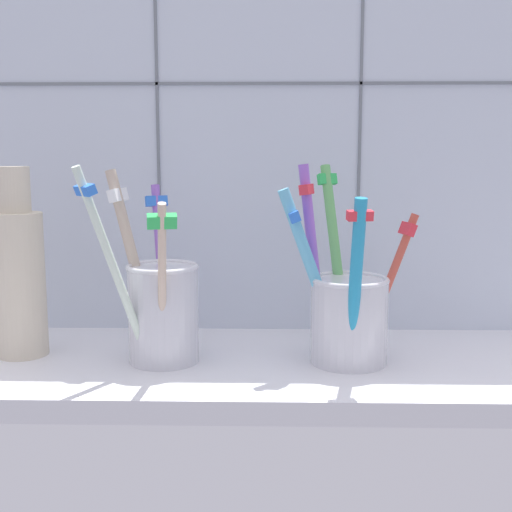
{
  "coord_description": "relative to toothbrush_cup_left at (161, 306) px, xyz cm",
  "views": [
    {
      "loc": [
        1.4,
        -61.2,
        21.37
      ],
      "look_at": [
        0.0,
        -0.68,
        11.96
      ],
      "focal_mm": 47.24,
      "sensor_mm": 36.0,
      "label": 1
    }
  ],
  "objects": [
    {
      "name": "counter_slab",
      "position": [
        8.82,
        0.74,
        -6.31
      ],
      "size": [
        64.0,
        22.0,
        2.0
      ],
      "primitive_type": "cube",
      "color": "silver",
      "rests_on": "ground"
    },
    {
      "name": "tile_wall_back",
      "position": [
        8.82,
        12.74,
        15.19
      ],
      "size": [
        64.0,
        2.2,
        45.0
      ],
      "color": "silver",
      "rests_on": "ground"
    },
    {
      "name": "toothbrush_cup_left",
      "position": [
        0.0,
        0.0,
        0.0
      ],
      "size": [
        9.84,
        12.14,
        18.33
      ],
      "color": "silver",
      "rests_on": "counter_slab"
    },
    {
      "name": "toothbrush_cup_right",
      "position": [
        17.18,
        0.06,
        -0.33
      ],
      "size": [
        13.16,
        11.68,
        18.29
      ],
      "color": "silver",
      "rests_on": "counter_slab"
    },
    {
      "name": "ceramic_vase",
      "position": [
        -13.72,
        1.76,
        2.46
      ],
      "size": [
        4.83,
        4.83,
        18.03
      ],
      "color": "beige",
      "rests_on": "counter_slab"
    }
  ]
}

